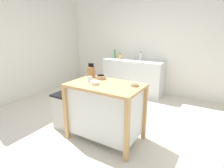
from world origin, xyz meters
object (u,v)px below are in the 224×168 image
kitchen_island (105,109)px  trash_bin (64,111)px  bottle_dish_soap (115,54)px  bottle_spray_cleaner (120,56)px  bowl_ceramic_small (101,77)px  drinking_cup (90,79)px  knife_block (91,72)px  bowl_stoneware_deep (95,83)px  bottle_hand_soap (141,56)px  sink_faucet (136,55)px  bowl_ceramic_wide (135,85)px

kitchen_island → trash_bin: (-0.79, -0.09, -0.19)m
bottle_dish_soap → bottle_spray_cleaner: size_ratio=1.33×
bowl_ceramic_small → drinking_cup: 0.26m
knife_block → bottle_spray_cleaner: knife_block is taller
bowl_stoneware_deep → bottle_spray_cleaner: size_ratio=0.79×
bottle_dish_soap → bottle_hand_soap: (0.79, -0.00, -0.00)m
trash_bin → bottle_hand_soap: bearing=81.6°
bowl_ceramic_small → bottle_spray_cleaner: bearing=110.0°
bottle_spray_cleaner → sink_faucet: bearing=32.0°
bowl_stoneware_deep → bowl_ceramic_wide: (0.54, 0.22, -0.01)m
sink_faucet → bottle_hand_soap: size_ratio=0.98×
bowl_ceramic_small → trash_bin: bearing=-151.6°
knife_block → bowl_stoneware_deep: 0.46m
kitchen_island → bowl_ceramic_small: bearing=135.8°
bowl_ceramic_wide → bottle_spray_cleaner: bottle_spray_cleaner is taller
bowl_ceramic_wide → bowl_ceramic_small: size_ratio=0.73×
bowl_stoneware_deep → sink_faucet: size_ratio=0.62×
bottle_dish_soap → sink_faucet: bearing=5.5°
bowl_ceramic_small → sink_faucet: (-0.35, 2.24, 0.07)m
trash_bin → bowl_stoneware_deep: bearing=0.2°
bottle_spray_cleaner → kitchen_island: bearing=-66.8°
sink_faucet → bottle_spray_cleaner: size_ratio=1.26×
knife_block → bottle_dish_soap: 2.30m
kitchen_island → bowl_ceramic_wide: bowl_ceramic_wide is taller
trash_bin → bottle_dish_soap: bottle_dish_soap is taller
sink_faucet → bottle_hand_soap: 0.16m
bowl_ceramic_small → sink_faucet: size_ratio=0.74×
knife_block → drinking_cup: knife_block is taller
kitchen_island → bottle_spray_cleaner: size_ratio=6.36×
bottle_hand_soap → kitchen_island: bearing=-79.9°
bowl_stoneware_deep → bowl_ceramic_wide: bearing=22.4°
drinking_cup → bowl_stoneware_deep: bearing=-21.8°
bowl_stoneware_deep → trash_bin: 0.91m
knife_block → sink_faucet: bearing=93.7°
trash_bin → bowl_ceramic_wide: bearing=10.5°
bowl_ceramic_small → trash_bin: size_ratio=0.26×
trash_bin → bottle_hand_soap: 2.61m
bowl_stoneware_deep → bottle_dish_soap: size_ratio=0.59×
sink_faucet → bowl_stoneware_deep: bearing=-79.9°
bowl_ceramic_wide → bowl_ceramic_small: bowl_ceramic_small is taller
sink_faucet → bottle_hand_soap: bottle_hand_soap is taller
bowl_stoneware_deep → drinking_cup: 0.14m
knife_block → bowl_ceramic_small: bearing=-6.1°
bowl_ceramic_small → sink_faucet: 2.27m
sink_faucet → bowl_ceramic_small: bearing=-81.1°
bowl_ceramic_small → bottle_dish_soap: 2.40m
sink_faucet → bottle_dish_soap: (-0.64, -0.06, -0.00)m
trash_bin → sink_faucet: (0.22, 2.55, 0.69)m
knife_block → sink_faucet: 2.22m
bowl_ceramic_wide → knife_block: bearing=172.8°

